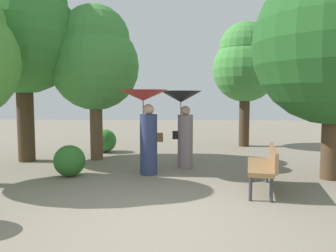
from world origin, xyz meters
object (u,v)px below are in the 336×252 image
(person_left, at_px, (146,115))
(tree_mid_left, at_px, (22,27))
(person_right, at_px, (183,114))
(tree_near_right, at_px, (245,63))
(tree_near_left, at_px, (95,58))
(park_bench, at_px, (265,164))
(tree_mid_right, at_px, (336,31))

(person_left, bearing_deg, tree_mid_left, 64.36)
(tree_mid_left, bearing_deg, person_right, -8.43)
(tree_mid_left, bearing_deg, tree_near_right, 25.26)
(person_right, bearing_deg, person_left, 129.69)
(person_left, xyz_separation_m, tree_mid_left, (-3.43, 1.41, 2.25))
(person_right, bearing_deg, tree_near_right, -33.97)
(tree_near_right, bearing_deg, tree_mid_left, -154.74)
(person_right, xyz_separation_m, tree_near_left, (-2.41, 0.96, 1.47))
(park_bench, relative_size, tree_near_left, 0.37)
(park_bench, bearing_deg, person_left, -106.92)
(park_bench, relative_size, tree_near_right, 0.36)
(tree_near_left, bearing_deg, tree_mid_right, -19.67)
(person_right, xyz_separation_m, tree_mid_right, (3.16, -1.03, 1.77))
(tree_near_right, xyz_separation_m, tree_mid_left, (-6.43, -3.03, 0.67))
(tree_near_right, xyz_separation_m, tree_mid_right, (0.99, -4.70, 0.19))
(person_right, bearing_deg, park_bench, -146.16)
(tree_mid_right, bearing_deg, tree_mid_left, 167.36)
(park_bench, xyz_separation_m, tree_mid_right, (1.62, 0.99, 2.60))
(tree_mid_left, height_order, tree_mid_right, tree_mid_left)
(tree_mid_left, bearing_deg, tree_near_left, 9.96)
(person_right, relative_size, tree_mid_left, 0.35)
(person_left, distance_m, tree_mid_left, 4.34)
(tree_mid_right, bearing_deg, tree_near_left, 160.33)
(park_bench, distance_m, tree_mid_left, 7.08)
(person_right, relative_size, tree_mid_right, 0.38)
(tree_mid_left, bearing_deg, tree_mid_right, -12.64)
(tree_near_right, distance_m, tree_mid_left, 7.14)
(person_left, bearing_deg, tree_mid_right, -97.03)
(tree_near_left, relative_size, tree_near_right, 0.98)
(tree_mid_left, bearing_deg, park_bench, -24.63)
(person_left, distance_m, tree_near_left, 2.76)
(person_left, height_order, tree_mid_left, tree_mid_left)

